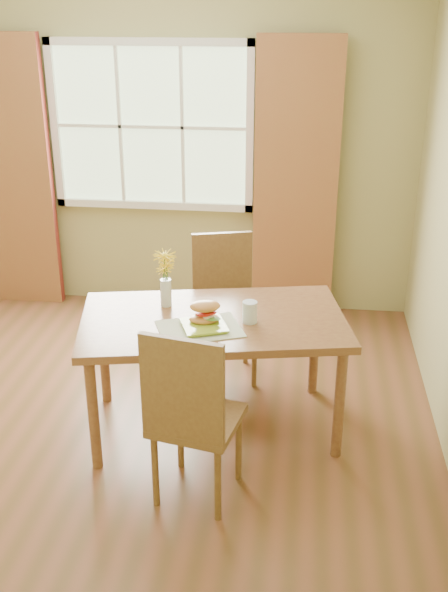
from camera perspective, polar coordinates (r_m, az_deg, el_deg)
The scene contains 12 objects.
room at distance 3.90m, azimuth -11.90°, elevation 6.69°, with size 4.24×3.84×2.74m.
window at distance 5.63m, azimuth -6.00°, elevation 13.70°, with size 1.62×0.06×1.32m.
curtain_left at distance 5.98m, azimuth -17.00°, elevation 9.49°, with size 0.65×0.08×2.20m, color maroon.
curtain_right at distance 5.48m, azimuth 5.93°, elevation 9.17°, with size 0.65×0.08×2.20m, color maroon.
dining_table at distance 4.03m, azimuth -0.87°, elevation -2.78°, with size 1.66×1.14×0.74m.
chair_near at distance 3.48m, azimuth -2.76°, elevation -9.52°, with size 0.50×0.50×1.01m.
chair_far at distance 4.71m, azimuth 0.02°, elevation -0.33°, with size 0.51×0.51×0.99m.
placemat at distance 3.86m, azimuth -2.02°, elevation -2.72°, with size 0.45×0.33×0.01m, color beige.
plate at distance 3.86m, azimuth -1.67°, elevation -2.54°, with size 0.24×0.24×0.01m, color #97B92E.
croissant_sandwich at distance 3.87m, azimuth -1.58°, elevation -1.35°, with size 0.20×0.15×0.13m.
water_glass at distance 3.92m, azimuth 2.14°, elevation -1.37°, with size 0.08×0.08×0.13m.
flower_vase at distance 4.08m, azimuth -4.85°, elevation 1.98°, with size 0.14×0.14×0.34m.
Camera 1 is at (1.24, -3.53, 2.44)m, focal length 42.00 mm.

